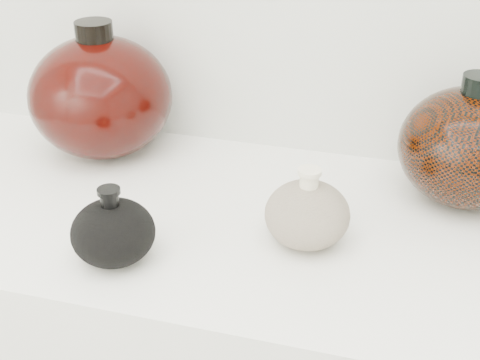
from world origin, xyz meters
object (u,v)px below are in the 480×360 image
(cream_gourd_vase, at_px, (307,214))
(left_round_pot, at_px, (101,96))
(right_round_pot, at_px, (470,147))
(black_gourd_vase, at_px, (113,232))

(cream_gourd_vase, bearing_deg, left_round_pot, 154.80)
(cream_gourd_vase, height_order, right_round_pot, right_round_pot)
(cream_gourd_vase, bearing_deg, right_round_pot, 41.23)
(black_gourd_vase, height_order, left_round_pot, left_round_pot)
(left_round_pot, distance_m, right_round_pot, 0.61)
(black_gourd_vase, bearing_deg, cream_gourd_vase, 24.92)
(black_gourd_vase, distance_m, left_round_pot, 0.34)
(cream_gourd_vase, bearing_deg, black_gourd_vase, -155.08)
(cream_gourd_vase, xyz_separation_m, right_round_pot, (0.21, 0.18, 0.04))
(black_gourd_vase, distance_m, right_round_pot, 0.54)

